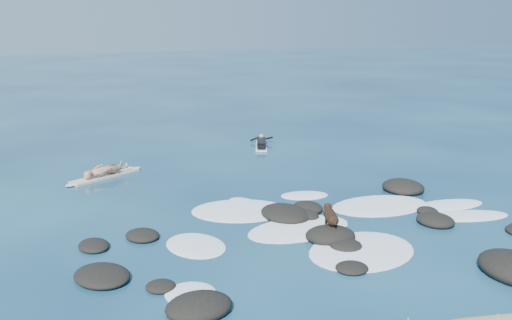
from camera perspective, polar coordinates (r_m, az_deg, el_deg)
name	(u,v)px	position (r m, az deg, el deg)	size (l,w,h in m)	color
ground	(281,225)	(16.46, 2.55, -6.50)	(160.00, 160.00, 0.00)	#0A2642
reef_rocks	(360,236)	(15.60, 10.34, -7.51)	(12.80, 8.32, 0.59)	black
breaking_foam	(323,222)	(16.72, 6.77, -6.22)	(10.99, 7.13, 0.12)	white
standing_surfer_rig	(104,158)	(21.64, -14.98, 0.19)	(3.04, 1.90, 1.89)	beige
paddling_surfer_rig	(261,144)	(26.02, 0.55, 1.66)	(1.47, 2.39, 0.42)	silver
dog	(330,216)	(15.70, 7.45, -5.61)	(0.55, 1.23, 0.80)	black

